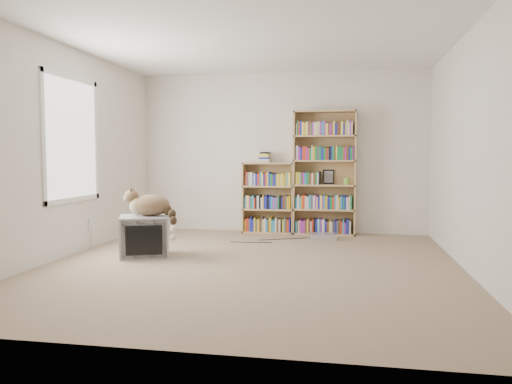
% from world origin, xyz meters
% --- Properties ---
extents(floor, '(4.50, 5.00, 0.01)m').
position_xyz_m(floor, '(0.00, 0.00, 0.00)').
color(floor, '#9D856A').
rests_on(floor, ground).
extents(wall_back, '(4.50, 0.02, 2.50)m').
position_xyz_m(wall_back, '(0.00, 2.50, 1.25)').
color(wall_back, silver).
rests_on(wall_back, floor).
extents(wall_front, '(4.50, 0.02, 2.50)m').
position_xyz_m(wall_front, '(0.00, -2.50, 1.25)').
color(wall_front, silver).
rests_on(wall_front, floor).
extents(wall_left, '(0.02, 5.00, 2.50)m').
position_xyz_m(wall_left, '(-2.25, 0.00, 1.25)').
color(wall_left, silver).
rests_on(wall_left, floor).
extents(wall_right, '(0.02, 5.00, 2.50)m').
position_xyz_m(wall_right, '(2.25, 0.00, 1.25)').
color(wall_right, silver).
rests_on(wall_right, floor).
extents(ceiling, '(4.50, 5.00, 0.02)m').
position_xyz_m(ceiling, '(0.00, 0.00, 2.50)').
color(ceiling, white).
rests_on(ceiling, wall_back).
extents(window, '(0.02, 1.22, 1.52)m').
position_xyz_m(window, '(-2.24, 0.20, 1.40)').
color(window, white).
rests_on(window, wall_left).
extents(crt_tv, '(0.70, 0.67, 0.48)m').
position_xyz_m(crt_tv, '(-1.35, 0.24, 0.24)').
color(crt_tv, gray).
rests_on(crt_tv, floor).
extents(cat, '(0.73, 0.50, 0.56)m').
position_xyz_m(cat, '(-1.23, 0.24, 0.58)').
color(cat, '#3C2818').
rests_on(cat, crt_tv).
extents(bookcase_tall, '(0.94, 0.30, 1.88)m').
position_xyz_m(bookcase_tall, '(0.68, 2.36, 0.89)').
color(bookcase_tall, '#AA8455').
rests_on(bookcase_tall, floor).
extents(bookcase_short, '(0.80, 0.30, 1.10)m').
position_xyz_m(bookcase_short, '(-0.18, 2.36, 0.51)').
color(bookcase_short, '#AA8455').
rests_on(bookcase_short, floor).
extents(book_stack, '(0.19, 0.25, 0.16)m').
position_xyz_m(book_stack, '(-0.24, 2.36, 1.18)').
color(book_stack, red).
rests_on(book_stack, bookcase_short).
extents(green_mug, '(0.09, 0.09, 0.10)m').
position_xyz_m(green_mug, '(1.02, 2.34, 0.82)').
color(green_mug, '#70BA35').
rests_on(green_mug, bookcase_tall).
extents(framed_print, '(0.17, 0.05, 0.22)m').
position_xyz_m(framed_print, '(0.74, 2.44, 0.88)').
color(framed_print, black).
rests_on(framed_print, bookcase_tall).
extents(dvd_player, '(0.41, 0.32, 0.09)m').
position_xyz_m(dvd_player, '(0.68, 1.82, 0.04)').
color(dvd_player, '#B0B0B5').
rests_on(dvd_player, floor).
extents(wall_outlet, '(0.01, 0.08, 0.13)m').
position_xyz_m(wall_outlet, '(-2.24, 0.59, 0.32)').
color(wall_outlet, silver).
rests_on(wall_outlet, wall_left).
extents(floor_cables, '(1.20, 0.70, 0.01)m').
position_xyz_m(floor_cables, '(-0.17, 1.63, 0.00)').
color(floor_cables, black).
rests_on(floor_cables, floor).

